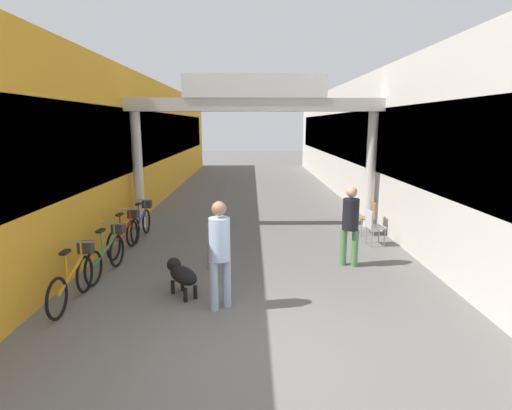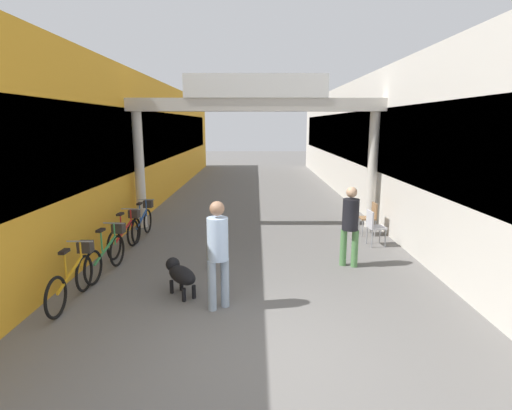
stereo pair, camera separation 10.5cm
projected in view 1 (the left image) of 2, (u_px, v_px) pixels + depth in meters
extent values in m
plane|color=#605E5B|center=(259.00, 355.00, 5.25)|extent=(80.00, 80.00, 0.00)
cube|color=gold|center=(123.00, 142.00, 15.51)|extent=(3.00, 26.00, 4.56)
cube|color=black|center=(161.00, 136.00, 15.49)|extent=(0.04, 23.40, 1.82)
cube|color=beige|center=(384.00, 142.00, 15.63)|extent=(3.00, 26.00, 4.56)
cube|color=black|center=(346.00, 136.00, 15.57)|extent=(0.04, 23.40, 1.82)
cylinder|color=beige|center=(138.00, 171.00, 11.43)|extent=(0.28, 0.28, 3.33)
cylinder|color=beige|center=(371.00, 171.00, 11.51)|extent=(0.28, 0.28, 3.33)
cube|color=beige|center=(255.00, 105.00, 11.10)|extent=(7.40, 0.44, 0.36)
cube|color=white|center=(255.00, 86.00, 10.81)|extent=(3.96, 0.10, 0.64)
cylinder|color=#8C9EB2|center=(214.00, 286.00, 6.43)|extent=(0.19, 0.19, 0.84)
cylinder|color=#8C9EB2|center=(227.00, 283.00, 6.56)|extent=(0.19, 0.19, 0.84)
cylinder|color=#A5BFE0|center=(220.00, 239.00, 6.35)|extent=(0.47, 0.47, 0.69)
sphere|color=#8C664C|center=(219.00, 209.00, 6.25)|extent=(0.33, 0.33, 0.24)
cylinder|color=#4C7F47|center=(343.00, 247.00, 8.53)|extent=(0.18, 0.18, 0.80)
cylinder|color=#4C7F47|center=(355.00, 248.00, 8.44)|extent=(0.18, 0.18, 0.80)
cylinder|color=black|center=(351.00, 214.00, 8.34)|extent=(0.44, 0.44, 0.66)
sphere|color=tan|center=(352.00, 192.00, 8.25)|extent=(0.29, 0.29, 0.23)
ellipsoid|color=black|center=(183.00, 275.00, 6.97)|extent=(0.72, 0.78, 0.30)
sphere|color=black|center=(174.00, 265.00, 7.20)|extent=(0.36, 0.36, 0.25)
sphere|color=white|center=(177.00, 273.00, 7.14)|extent=(0.25, 0.25, 0.18)
cylinder|color=black|center=(173.00, 287.00, 7.13)|extent=(0.10, 0.10, 0.24)
cylinder|color=black|center=(182.00, 284.00, 7.26)|extent=(0.10, 0.10, 0.24)
cylinder|color=black|center=(185.00, 295.00, 6.80)|extent=(0.10, 0.10, 0.24)
cylinder|color=black|center=(195.00, 292.00, 6.92)|extent=(0.10, 0.10, 0.24)
torus|color=black|center=(85.00, 274.00, 7.16)|extent=(0.06, 0.67, 0.67)
torus|color=black|center=(57.00, 299.00, 6.16)|extent=(0.06, 0.67, 0.67)
cube|color=gold|center=(71.00, 275.00, 6.63)|extent=(0.05, 0.94, 0.34)
cylinder|color=gold|center=(66.00, 265.00, 6.47)|extent=(0.03, 0.03, 0.42)
cube|color=black|center=(65.00, 252.00, 6.42)|extent=(0.10, 0.22, 0.05)
cylinder|color=gold|center=(81.00, 255.00, 7.03)|extent=(0.03, 0.03, 0.46)
cylinder|color=gray|center=(80.00, 242.00, 6.98)|extent=(0.46, 0.03, 0.03)
cube|color=#332D28|center=(86.00, 247.00, 7.21)|extent=(0.24, 0.20, 0.20)
torus|color=black|center=(117.00, 251.00, 8.45)|extent=(0.12, 0.67, 0.67)
torus|color=black|center=(93.00, 268.00, 7.46)|extent=(0.12, 0.67, 0.67)
cube|color=#338C4C|center=(105.00, 251.00, 7.92)|extent=(0.13, 0.94, 0.34)
cylinder|color=#338C4C|center=(101.00, 242.00, 7.76)|extent=(0.04, 0.04, 0.42)
cube|color=black|center=(101.00, 231.00, 7.71)|extent=(0.12, 0.23, 0.05)
cylinder|color=#338C4C|center=(114.00, 235.00, 8.32)|extent=(0.04, 0.04, 0.46)
cylinder|color=gray|center=(114.00, 224.00, 8.27)|extent=(0.46, 0.08, 0.03)
cube|color=#332D28|center=(118.00, 229.00, 8.50)|extent=(0.26, 0.22, 0.20)
torus|color=black|center=(132.00, 233.00, 9.84)|extent=(0.12, 0.67, 0.67)
torus|color=black|center=(114.00, 246.00, 8.85)|extent=(0.12, 0.67, 0.67)
cube|color=red|center=(123.00, 232.00, 9.31)|extent=(0.14, 0.94, 0.34)
cylinder|color=red|center=(120.00, 224.00, 9.15)|extent=(0.04, 0.04, 0.42)
cube|color=black|center=(119.00, 214.00, 9.10)|extent=(0.12, 0.23, 0.05)
cylinder|color=red|center=(130.00, 219.00, 9.71)|extent=(0.04, 0.04, 0.46)
cylinder|color=gray|center=(130.00, 209.00, 9.66)|extent=(0.46, 0.08, 0.03)
cube|color=#332D28|center=(133.00, 214.00, 9.89)|extent=(0.26, 0.23, 0.20)
torus|color=black|center=(146.00, 221.00, 11.04)|extent=(0.06, 0.67, 0.67)
torus|color=black|center=(135.00, 231.00, 10.04)|extent=(0.06, 0.67, 0.67)
cube|color=#234C9E|center=(141.00, 219.00, 10.51)|extent=(0.05, 0.94, 0.34)
cylinder|color=#234C9E|center=(139.00, 212.00, 10.35)|extent=(0.03, 0.03, 0.42)
cube|color=black|center=(138.00, 204.00, 10.30)|extent=(0.10, 0.22, 0.05)
cylinder|color=#234C9E|center=(145.00, 208.00, 10.91)|extent=(0.03, 0.03, 0.46)
cylinder|color=gray|center=(144.00, 200.00, 10.86)|extent=(0.46, 0.04, 0.03)
cube|color=#332D28|center=(147.00, 204.00, 11.09)|extent=(0.24, 0.20, 0.20)
cylinder|color=gray|center=(209.00, 248.00, 8.26)|extent=(0.10, 0.10, 0.92)
sphere|color=gray|center=(209.00, 225.00, 8.16)|extent=(0.10, 0.10, 0.10)
cylinder|color=gray|center=(379.00, 234.00, 10.15)|extent=(0.03, 0.03, 0.45)
cylinder|color=gray|center=(384.00, 238.00, 9.82)|extent=(0.03, 0.03, 0.45)
cylinder|color=gray|center=(366.00, 235.00, 10.12)|extent=(0.03, 0.03, 0.45)
cylinder|color=gray|center=(371.00, 238.00, 9.79)|extent=(0.03, 0.03, 0.45)
cube|color=silver|center=(376.00, 227.00, 9.92)|extent=(0.44, 0.44, 0.04)
cube|color=silver|center=(369.00, 218.00, 9.86)|extent=(0.08, 0.40, 0.40)
cylinder|color=gray|center=(361.00, 228.00, 10.76)|extent=(0.03, 0.03, 0.45)
cylinder|color=gray|center=(358.00, 225.00, 11.10)|extent=(0.03, 0.03, 0.45)
cylinder|color=gray|center=(374.00, 228.00, 10.77)|extent=(0.03, 0.03, 0.45)
cylinder|color=gray|center=(370.00, 225.00, 11.10)|extent=(0.03, 0.03, 0.45)
cube|color=olive|center=(366.00, 218.00, 10.88)|extent=(0.40, 0.40, 0.04)
cube|color=olive|center=(373.00, 210.00, 10.84)|extent=(0.04, 0.40, 0.40)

